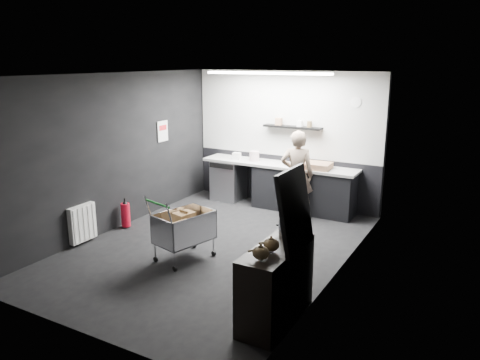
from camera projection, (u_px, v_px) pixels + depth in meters
The scene contains 22 objects.
floor at pixel (214, 247), 7.48m from camera, with size 5.50×5.50×0.00m, color black.
ceiling at pixel (212, 74), 6.80m from camera, with size 5.50×5.50×0.00m, color silver.
wall_back at pixel (285, 139), 9.46m from camera, with size 5.50×5.50×0.00m, color black.
wall_front at pixel (70, 216), 4.81m from camera, with size 5.50×5.50×0.00m, color black.
wall_left at pixel (115, 152), 8.08m from camera, with size 5.50×5.50×0.00m, color black.
wall_right at pixel (340, 181), 6.20m from camera, with size 5.50×5.50×0.00m, color black.
kitchen_wall_panel at pixel (286, 114), 9.32m from camera, with size 3.95×0.02×1.70m, color silver.
dado_panel at pixel (284, 180), 9.66m from camera, with size 3.95×0.02×1.00m, color black.
floating_shelf at pixel (293, 127), 9.19m from camera, with size 1.20×0.22×0.04m, color black.
wall_clock at pixel (356, 102), 8.58m from camera, with size 0.20×0.20×0.03m, color white.
poster at pixel (163, 131), 9.12m from camera, with size 0.02×0.30×0.40m, color white.
poster_red_band at pixel (163, 128), 9.10m from camera, with size 0.01×0.22×0.10m, color red.
radiator at pixel (82, 223), 7.54m from camera, with size 0.10×0.50×0.60m, color white.
ceiling_strip at pixel (267, 73), 8.37m from camera, with size 2.40×0.20×0.04m, color white.
prep_counter at pixel (284, 186), 9.34m from camera, with size 3.20×0.61×0.90m.
person at pixel (297, 175), 8.66m from camera, with size 0.61×0.40×1.67m, color #C4B29B.
shopping_cart at pixel (184, 229), 6.92m from camera, with size 0.75×1.03×0.99m.
sideboard at pixel (278, 273), 5.29m from camera, with size 0.51×1.19×1.79m.
fire_extinguisher at pixel (126, 214), 8.29m from camera, with size 0.16×0.16×0.52m.
cardboard_box at pixel (316, 166), 8.86m from camera, with size 0.57×0.43×0.11m, color #9B7252.
pink_tub at pixel (254, 156), 9.53m from camera, with size 0.20×0.20×0.20m, color beige.
white_container at pixel (237, 156), 9.67m from camera, with size 0.16×0.12×0.14m, color white.
Camera 1 is at (3.75, -5.88, 2.92)m, focal length 35.00 mm.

